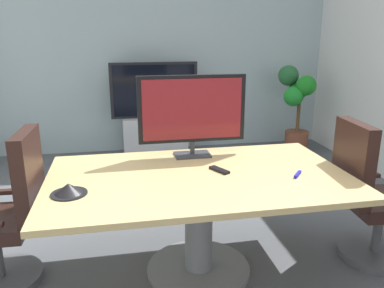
{
  "coord_description": "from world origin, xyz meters",
  "views": [
    {
      "loc": [
        -0.54,
        -2.42,
        1.7
      ],
      "look_at": [
        -0.01,
        0.27,
        0.91
      ],
      "focal_mm": 36.18,
      "sensor_mm": 36.0,
      "label": 1
    }
  ],
  "objects_px": {
    "office_chair_right": "(370,204)",
    "wall_display_unit": "(155,124)",
    "conference_phone": "(69,189)",
    "office_chair_left": "(8,223)",
    "potted_plant": "(297,101)",
    "conference_table": "(199,199)",
    "remote_control": "(219,170)",
    "tv_monitor": "(192,111)"
  },
  "relations": [
    {
      "from": "office_chair_right",
      "to": "wall_display_unit",
      "type": "height_order",
      "value": "wall_display_unit"
    },
    {
      "from": "conference_phone",
      "to": "office_chair_left",
      "type": "bearing_deg",
      "value": 147.7
    },
    {
      "from": "wall_display_unit",
      "to": "potted_plant",
      "type": "distance_m",
      "value": 2.06
    },
    {
      "from": "conference_table",
      "to": "potted_plant",
      "type": "height_order",
      "value": "potted_plant"
    },
    {
      "from": "conference_table",
      "to": "remote_control",
      "type": "height_order",
      "value": "remote_control"
    },
    {
      "from": "conference_table",
      "to": "wall_display_unit",
      "type": "distance_m",
      "value": 2.89
    },
    {
      "from": "potted_plant",
      "to": "remote_control",
      "type": "xyz_separation_m",
      "value": [
        -1.85,
        -2.61,
        0.02
      ]
    },
    {
      "from": "office_chair_left",
      "to": "remote_control",
      "type": "bearing_deg",
      "value": 89.34
    },
    {
      "from": "conference_table",
      "to": "wall_display_unit",
      "type": "height_order",
      "value": "wall_display_unit"
    },
    {
      "from": "office_chair_left",
      "to": "remote_control",
      "type": "distance_m",
      "value": 1.49
    },
    {
      "from": "office_chair_left",
      "to": "wall_display_unit",
      "type": "relative_size",
      "value": 0.83
    },
    {
      "from": "office_chair_right",
      "to": "tv_monitor",
      "type": "relative_size",
      "value": 1.3
    },
    {
      "from": "potted_plant",
      "to": "conference_phone",
      "type": "distance_m",
      "value": 4.01
    },
    {
      "from": "remote_control",
      "to": "potted_plant",
      "type": "bearing_deg",
      "value": 27.23
    },
    {
      "from": "office_chair_right",
      "to": "potted_plant",
      "type": "relative_size",
      "value": 0.88
    },
    {
      "from": "office_chair_right",
      "to": "tv_monitor",
      "type": "height_order",
      "value": "tv_monitor"
    },
    {
      "from": "conference_phone",
      "to": "remote_control",
      "type": "distance_m",
      "value": 1.02
    },
    {
      "from": "wall_display_unit",
      "to": "conference_phone",
      "type": "xyz_separation_m",
      "value": [
        -0.82,
        -3.06,
        0.34
      ]
    },
    {
      "from": "conference_phone",
      "to": "wall_display_unit",
      "type": "bearing_deg",
      "value": 74.93
    },
    {
      "from": "tv_monitor",
      "to": "wall_display_unit",
      "type": "bearing_deg",
      "value": 91.34
    },
    {
      "from": "tv_monitor",
      "to": "remote_control",
      "type": "bearing_deg",
      "value": -73.29
    },
    {
      "from": "conference_table",
      "to": "tv_monitor",
      "type": "relative_size",
      "value": 2.45
    },
    {
      "from": "remote_control",
      "to": "conference_table",
      "type": "bearing_deg",
      "value": 167.8
    },
    {
      "from": "conference_table",
      "to": "potted_plant",
      "type": "relative_size",
      "value": 1.66
    },
    {
      "from": "wall_display_unit",
      "to": "remote_control",
      "type": "bearing_deg",
      "value": -86.47
    },
    {
      "from": "office_chair_left",
      "to": "office_chair_right",
      "type": "relative_size",
      "value": 1.0
    },
    {
      "from": "wall_display_unit",
      "to": "remote_control",
      "type": "relative_size",
      "value": 7.71
    },
    {
      "from": "conference_table",
      "to": "office_chair_left",
      "type": "xyz_separation_m",
      "value": [
        -1.3,
        0.12,
        -0.12
      ]
    },
    {
      "from": "tv_monitor",
      "to": "remote_control",
      "type": "xyz_separation_m",
      "value": [
        0.12,
        -0.39,
        -0.35
      ]
    },
    {
      "from": "tv_monitor",
      "to": "conference_phone",
      "type": "bearing_deg",
      "value": -145.31
    },
    {
      "from": "office_chair_right",
      "to": "tv_monitor",
      "type": "distance_m",
      "value": 1.51
    },
    {
      "from": "wall_display_unit",
      "to": "office_chair_left",
      "type": "bearing_deg",
      "value": -114.78
    },
    {
      "from": "wall_display_unit",
      "to": "remote_control",
      "type": "distance_m",
      "value": 2.87
    },
    {
      "from": "conference_table",
      "to": "office_chair_right",
      "type": "distance_m",
      "value": 1.31
    },
    {
      "from": "wall_display_unit",
      "to": "remote_control",
      "type": "xyz_separation_m",
      "value": [
        0.18,
        -2.85,
        0.32
      ]
    },
    {
      "from": "tv_monitor",
      "to": "office_chair_right",
      "type": "bearing_deg",
      "value": -22.3
    },
    {
      "from": "office_chair_right",
      "to": "remote_control",
      "type": "xyz_separation_m",
      "value": [
        -1.14,
        0.12,
        0.31
      ]
    },
    {
      "from": "wall_display_unit",
      "to": "potted_plant",
      "type": "xyz_separation_m",
      "value": [
        2.02,
        -0.24,
        0.31
      ]
    },
    {
      "from": "conference_table",
      "to": "remote_control",
      "type": "xyz_separation_m",
      "value": [
        0.16,
        0.04,
        0.19
      ]
    },
    {
      "from": "office_chair_left",
      "to": "wall_display_unit",
      "type": "xyz_separation_m",
      "value": [
        1.28,
        2.77,
        -0.01
      ]
    },
    {
      "from": "office_chair_left",
      "to": "office_chair_right",
      "type": "xyz_separation_m",
      "value": [
        2.6,
        -0.2,
        0.0
      ]
    },
    {
      "from": "office_chair_right",
      "to": "potted_plant",
      "type": "bearing_deg",
      "value": -9.72
    }
  ]
}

